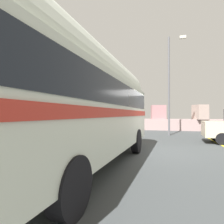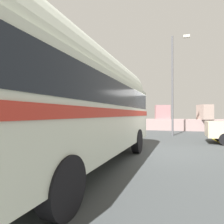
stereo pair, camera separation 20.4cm
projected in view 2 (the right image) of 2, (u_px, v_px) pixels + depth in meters
ground at (146, 152)px, 8.11m from camera, size 32.00×26.00×0.02m
breakwater at (160, 123)px, 19.40m from camera, size 31.36×2.52×2.48m
vintage_coach at (82, 99)px, 5.76m from camera, size 2.90×8.71×3.70m
lamp_post at (174, 80)px, 14.15m from camera, size 1.27×0.25×7.33m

